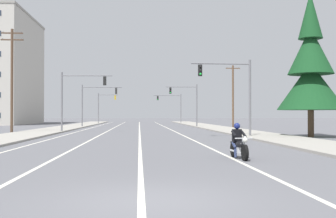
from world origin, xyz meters
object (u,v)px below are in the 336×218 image
(motorcycle_with_rider, at_px, (238,144))
(traffic_signal_near_left, at_px, (77,92))
(traffic_signal_near_right, at_px, (233,86))
(traffic_signal_mid_right, at_px, (188,99))
(utility_pole_left_near, at_px, (12,77))
(conifer_tree_right_verge_near, at_px, (311,70))
(traffic_signal_far_right, at_px, (173,104))
(utility_pole_right_far, at_px, (233,95))
(traffic_signal_mid_left, at_px, (94,99))
(traffic_signal_far_left, at_px, (104,104))

(motorcycle_with_rider, relative_size, traffic_signal_near_left, 0.35)
(traffic_signal_near_right, bearing_deg, traffic_signal_mid_right, 90.85)
(motorcycle_with_rider, xyz_separation_m, utility_pole_left_near, (-16.38, 24.29, 4.85))
(motorcycle_with_rider, xyz_separation_m, traffic_signal_near_left, (-10.51, 26.53, 3.54))
(traffic_signal_near_right, relative_size, conifer_tree_right_verge_near, 0.53)
(motorcycle_with_rider, height_order, traffic_signal_near_right, traffic_signal_near_right)
(traffic_signal_near_left, distance_m, traffic_signal_far_right, 45.53)
(motorcycle_with_rider, relative_size, traffic_signal_far_right, 0.35)
(traffic_signal_near_left, distance_m, utility_pole_right_far, 23.54)
(traffic_signal_near_left, bearing_deg, utility_pole_left_near, -159.16)
(motorcycle_with_rider, relative_size, utility_pole_left_near, 0.22)
(traffic_signal_mid_left, height_order, utility_pole_left_near, utility_pole_left_near)
(traffic_signal_mid_right, relative_size, utility_pole_right_far, 0.72)
(traffic_signal_far_left, bearing_deg, conifer_tree_right_verge_near, -68.08)
(traffic_signal_mid_left, height_order, utility_pole_right_far, utility_pole_right_far)
(utility_pole_left_near, height_order, conifer_tree_right_verge_near, conifer_tree_right_verge_near)
(traffic_signal_near_left, distance_m, traffic_signal_far_left, 41.21)
(motorcycle_with_rider, bearing_deg, conifer_tree_right_verge_near, 58.21)
(motorcycle_with_rider, xyz_separation_m, traffic_signal_far_left, (-11.17, 67.73, 3.46))
(traffic_signal_near_left, relative_size, conifer_tree_right_verge_near, 0.53)
(traffic_signal_mid_left, distance_m, traffic_signal_far_left, 23.22)
(traffic_signal_near_left, bearing_deg, utility_pole_right_far, 34.33)
(traffic_signal_near_right, bearing_deg, motorcycle_with_rider, -102.22)
(traffic_signal_far_right, xyz_separation_m, conifer_tree_right_verge_near, (6.73, -54.27, 1.25))
(traffic_signal_mid_right, height_order, utility_pole_right_far, utility_pole_right_far)
(motorcycle_with_rider, bearing_deg, utility_pole_right_far, 77.36)
(motorcycle_with_rider, bearing_deg, utility_pole_left_near, 123.98)
(traffic_signal_mid_left, relative_size, utility_pole_left_near, 0.61)
(traffic_signal_far_left, height_order, conifer_tree_right_verge_near, conifer_tree_right_verge_near)
(motorcycle_with_rider, distance_m, traffic_signal_mid_left, 45.92)
(traffic_signal_near_right, xyz_separation_m, traffic_signal_far_right, (-0.37, 54.31, 0.06))
(motorcycle_with_rider, bearing_deg, traffic_signal_mid_right, 86.00)
(traffic_signal_mid_left, height_order, traffic_signal_far_left, same)
(traffic_signal_mid_right, xyz_separation_m, traffic_signal_far_right, (0.03, 27.15, 0.08))
(utility_pole_left_near, bearing_deg, traffic_signal_far_left, 83.17)
(traffic_signal_far_right, bearing_deg, traffic_signal_far_left, -170.91)
(traffic_signal_mid_right, bearing_deg, traffic_signal_near_right, -89.15)
(traffic_signal_mid_left, distance_m, utility_pole_right_far, 20.15)
(traffic_signal_near_right, xyz_separation_m, conifer_tree_right_verge_near, (6.35, 0.04, 1.31))
(traffic_signal_mid_right, height_order, traffic_signal_far_left, same)
(traffic_signal_far_right, distance_m, conifer_tree_right_verge_near, 54.70)
(traffic_signal_near_right, distance_m, traffic_signal_far_left, 54.04)
(traffic_signal_near_left, bearing_deg, traffic_signal_far_right, 72.71)
(utility_pole_right_far, bearing_deg, traffic_signal_far_right, 101.05)
(traffic_signal_mid_left, bearing_deg, utility_pole_left_near, -105.80)
(traffic_signal_near_right, height_order, utility_pole_right_far, utility_pole_right_far)
(conifer_tree_right_verge_near, bearing_deg, traffic_signal_near_right, -179.66)
(utility_pole_right_far, bearing_deg, traffic_signal_near_right, -102.92)
(traffic_signal_near_right, relative_size, traffic_signal_near_left, 1.00)
(utility_pole_right_far, bearing_deg, traffic_signal_far_left, 125.74)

